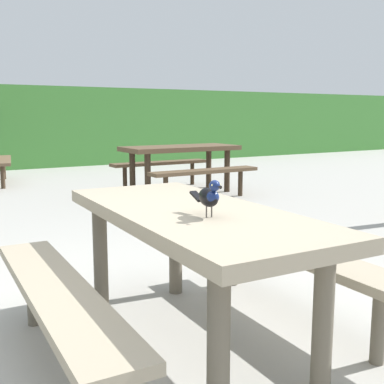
{
  "coord_description": "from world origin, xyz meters",
  "views": [
    {
      "loc": [
        -0.89,
        -2.13,
        1.22
      ],
      "look_at": [
        0.32,
        -0.11,
        0.84
      ],
      "focal_mm": 45.05,
      "sensor_mm": 36.0,
      "label": 1
    }
  ],
  "objects": [
    {
      "name": "bird_grackle",
      "position": [
        0.32,
        -0.27,
        0.84
      ],
      "size": [
        0.08,
        0.29,
        0.18
      ],
      "color": "black",
      "rests_on": "picnic_table_foreground"
    },
    {
      "name": "ground_plane",
      "position": [
        0.0,
        0.0,
        0.0
      ],
      "size": [
        60.0,
        60.0,
        0.0
      ],
      "primitive_type": "plane",
      "color": "#A3A099"
    },
    {
      "name": "picnic_table_mid_right",
      "position": [
        2.81,
        4.39,
        0.56
      ],
      "size": [
        1.81,
        1.69,
        0.74
      ],
      "color": "brown",
      "rests_on": "ground"
    },
    {
      "name": "picnic_table_foreground",
      "position": [
        0.36,
        -0.02,
        0.56
      ],
      "size": [
        1.74,
        1.83,
        0.74
      ],
      "color": "gray",
      "rests_on": "ground"
    }
  ]
}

